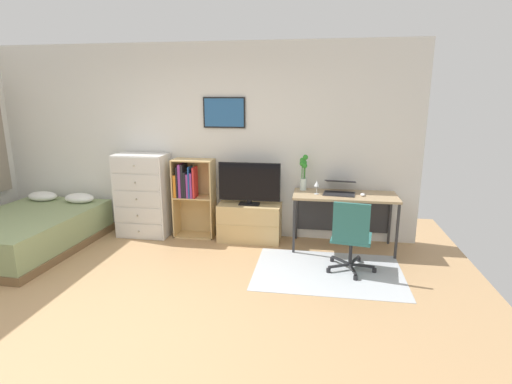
# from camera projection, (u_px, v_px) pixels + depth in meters

# --- Properties ---
(ground_plane) EXTENTS (7.20, 7.20, 0.00)m
(ground_plane) POSITION_uv_depth(u_px,v_px,m) (126.00, 318.00, 3.67)
(ground_plane) COLOR tan
(wall_back_with_posters) EXTENTS (6.12, 0.09, 2.70)m
(wall_back_with_posters) POSITION_uv_depth(u_px,v_px,m) (199.00, 141.00, 5.68)
(wall_back_with_posters) COLOR silver
(wall_back_with_posters) RESTS_ON ground_plane
(area_rug) EXTENTS (1.70, 1.20, 0.01)m
(area_rug) POSITION_uv_depth(u_px,v_px,m) (328.00, 272.00, 4.61)
(area_rug) COLOR #B2B7BC
(area_rug) RESTS_ON ground_plane
(bed) EXTENTS (1.45, 2.00, 0.60)m
(bed) POSITION_uv_depth(u_px,v_px,m) (28.00, 231.00, 5.26)
(bed) COLOR brown
(bed) RESTS_ON ground_plane
(dresser) EXTENTS (0.73, 0.46, 1.19)m
(dresser) POSITION_uv_depth(u_px,v_px,m) (143.00, 195.00, 5.71)
(dresser) COLOR silver
(dresser) RESTS_ON ground_plane
(bookshelf) EXTENTS (0.57, 0.30, 1.13)m
(bookshelf) POSITION_uv_depth(u_px,v_px,m) (191.00, 191.00, 5.65)
(bookshelf) COLOR tan
(bookshelf) RESTS_ON ground_plane
(tv_stand) EXTENTS (0.86, 0.41, 0.53)m
(tv_stand) POSITION_uv_depth(u_px,v_px,m) (250.00, 222.00, 5.57)
(tv_stand) COLOR tan
(tv_stand) RESTS_ON ground_plane
(television) EXTENTS (0.85, 0.16, 0.58)m
(television) POSITION_uv_depth(u_px,v_px,m) (249.00, 184.00, 5.41)
(television) COLOR black
(television) RESTS_ON tv_stand
(desk) EXTENTS (1.33, 0.59, 0.74)m
(desk) POSITION_uv_depth(u_px,v_px,m) (344.00, 203.00, 5.28)
(desk) COLOR tan
(desk) RESTS_ON ground_plane
(office_chair) EXTENTS (0.58, 0.58, 0.86)m
(office_chair) POSITION_uv_depth(u_px,v_px,m) (351.00, 235.00, 4.49)
(office_chair) COLOR #232326
(office_chair) RESTS_ON ground_plane
(laptop) EXTENTS (0.45, 0.47, 0.17)m
(laptop) POSITION_uv_depth(u_px,v_px,m) (340.00, 188.00, 5.23)
(laptop) COLOR #333338
(laptop) RESTS_ON desk
(computer_mouse) EXTENTS (0.06, 0.10, 0.03)m
(computer_mouse) POSITION_uv_depth(u_px,v_px,m) (363.00, 195.00, 5.10)
(computer_mouse) COLOR silver
(computer_mouse) RESTS_ON desk
(bamboo_vase) EXTENTS (0.11, 0.10, 0.48)m
(bamboo_vase) POSITION_uv_depth(u_px,v_px,m) (304.00, 172.00, 5.35)
(bamboo_vase) COLOR silver
(bamboo_vase) RESTS_ON desk
(wine_glass) EXTENTS (0.07, 0.07, 0.18)m
(wine_glass) POSITION_uv_depth(u_px,v_px,m) (317.00, 184.00, 5.16)
(wine_glass) COLOR silver
(wine_glass) RESTS_ON desk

